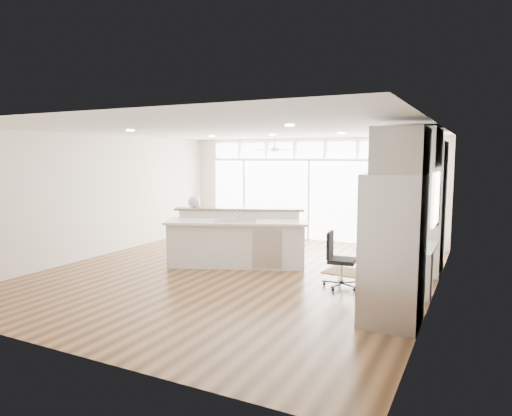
% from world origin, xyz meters
% --- Properties ---
extents(floor, '(7.00, 8.00, 0.02)m').
position_xyz_m(floor, '(0.00, 0.00, -0.01)').
color(floor, '#4A2D16').
rests_on(floor, ground).
extents(ceiling, '(7.00, 8.00, 0.02)m').
position_xyz_m(ceiling, '(0.00, 0.00, 2.70)').
color(ceiling, silver).
rests_on(ceiling, wall_back).
extents(wall_back, '(7.00, 0.04, 2.70)m').
position_xyz_m(wall_back, '(0.00, 4.00, 1.35)').
color(wall_back, beige).
rests_on(wall_back, floor).
extents(wall_front, '(7.00, 0.04, 2.70)m').
position_xyz_m(wall_front, '(0.00, -4.00, 1.35)').
color(wall_front, beige).
rests_on(wall_front, floor).
extents(wall_left, '(0.04, 8.00, 2.70)m').
position_xyz_m(wall_left, '(-3.50, 0.00, 1.35)').
color(wall_left, beige).
rests_on(wall_left, floor).
extents(wall_right, '(0.04, 8.00, 2.70)m').
position_xyz_m(wall_right, '(3.50, 0.00, 1.35)').
color(wall_right, beige).
rests_on(wall_right, floor).
extents(glass_wall, '(5.80, 0.06, 2.08)m').
position_xyz_m(glass_wall, '(0.00, 3.94, 1.05)').
color(glass_wall, white).
rests_on(glass_wall, wall_back).
extents(transom_row, '(5.90, 0.06, 0.40)m').
position_xyz_m(transom_row, '(0.00, 3.94, 2.38)').
color(transom_row, white).
rests_on(transom_row, wall_back).
extents(desk_window, '(0.04, 0.85, 0.85)m').
position_xyz_m(desk_window, '(3.46, 0.30, 1.55)').
color(desk_window, white).
rests_on(desk_window, wall_right).
extents(ceiling_fan, '(1.16, 1.16, 0.32)m').
position_xyz_m(ceiling_fan, '(-0.50, 2.80, 2.48)').
color(ceiling_fan, white).
rests_on(ceiling_fan, ceiling).
extents(recessed_lights, '(3.40, 3.00, 0.02)m').
position_xyz_m(recessed_lights, '(0.00, 0.20, 2.68)').
color(recessed_lights, white).
rests_on(recessed_lights, ceiling).
extents(oven_cabinet, '(0.64, 1.20, 2.50)m').
position_xyz_m(oven_cabinet, '(3.17, 1.80, 1.25)').
color(oven_cabinet, silver).
rests_on(oven_cabinet, floor).
extents(desk_nook, '(0.72, 1.30, 0.76)m').
position_xyz_m(desk_nook, '(3.13, 0.30, 0.38)').
color(desk_nook, silver).
rests_on(desk_nook, floor).
extents(upper_cabinets, '(0.64, 1.30, 0.64)m').
position_xyz_m(upper_cabinets, '(3.17, 0.30, 2.35)').
color(upper_cabinets, silver).
rests_on(upper_cabinets, wall_right).
extents(refrigerator, '(0.76, 0.90, 2.00)m').
position_xyz_m(refrigerator, '(3.11, -1.35, 1.00)').
color(refrigerator, '#B6B6BC').
rests_on(refrigerator, floor).
extents(fridge_cabinet, '(0.64, 0.90, 0.60)m').
position_xyz_m(fridge_cabinet, '(3.17, -1.35, 2.30)').
color(fridge_cabinet, silver).
rests_on(fridge_cabinet, wall_right).
extents(framed_photos, '(0.06, 0.22, 0.80)m').
position_xyz_m(framed_photos, '(3.46, 0.92, 1.40)').
color(framed_photos, black).
rests_on(framed_photos, wall_right).
extents(kitchen_island, '(3.04, 2.06, 1.13)m').
position_xyz_m(kitchen_island, '(-0.29, 0.49, 0.57)').
color(kitchen_island, silver).
rests_on(kitchen_island, floor).
extents(rug, '(1.01, 0.78, 0.01)m').
position_xyz_m(rug, '(1.93, 0.99, 0.01)').
color(rug, '#342310').
rests_on(rug, floor).
extents(office_chair, '(0.54, 0.50, 0.94)m').
position_xyz_m(office_chair, '(2.05, -0.03, 0.47)').
color(office_chair, black).
rests_on(office_chair, floor).
extents(fishbowl, '(0.31, 0.31, 0.26)m').
position_xyz_m(fishbowl, '(-1.32, 0.51, 1.26)').
color(fishbowl, silver).
rests_on(fishbowl, kitchen_island).
extents(monitor, '(0.08, 0.48, 0.40)m').
position_xyz_m(monitor, '(3.05, 0.30, 0.96)').
color(monitor, black).
rests_on(monitor, desk_nook).
extents(keyboard, '(0.17, 0.35, 0.02)m').
position_xyz_m(keyboard, '(2.88, 0.30, 0.77)').
color(keyboard, silver).
rests_on(keyboard, desk_nook).
extents(potted_plant, '(0.26, 0.29, 0.22)m').
position_xyz_m(potted_plant, '(3.17, 1.80, 2.61)').
color(potted_plant, '#285323').
rests_on(potted_plant, oven_cabinet).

